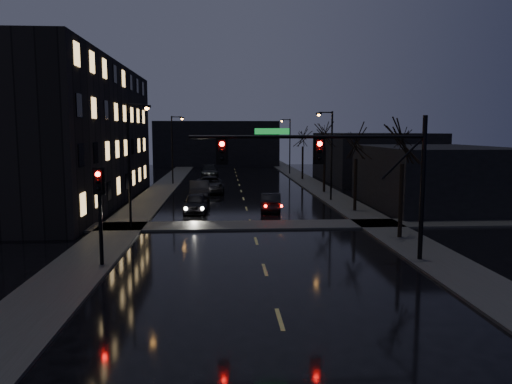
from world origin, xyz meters
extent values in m
plane|color=black|center=(0.00, 0.00, 0.00)|extent=(160.00, 160.00, 0.00)
cube|color=#2D2D2B|center=(-8.50, 35.00, 0.06)|extent=(3.00, 140.00, 0.12)
cube|color=#2D2D2B|center=(8.50, 35.00, 0.06)|extent=(3.00, 140.00, 0.12)
cube|color=#2D2D2B|center=(0.00, 18.50, 0.06)|extent=(40.00, 3.00, 0.12)
cube|color=black|center=(-16.50, 30.00, 6.00)|extent=(12.00, 30.00, 12.00)
cube|color=black|center=(15.50, 26.00, 2.50)|extent=(10.00, 14.00, 5.00)
cube|color=black|center=(17.00, 48.00, 3.00)|extent=(12.00, 18.00, 6.00)
cube|color=black|center=(-3.00, 78.00, 4.00)|extent=(22.00, 10.00, 8.00)
cylinder|color=black|center=(7.60, 9.00, 3.50)|extent=(0.22, 0.22, 7.00)
cylinder|color=black|center=(2.10, 9.00, 6.00)|extent=(11.00, 0.16, 0.16)
cylinder|color=black|center=(6.60, 9.00, 5.00)|extent=(2.05, 0.10, 2.05)
cube|color=#0C591E|center=(0.40, 9.00, 6.25)|extent=(1.60, 0.04, 0.28)
cube|color=black|center=(-1.90, 9.00, 5.35)|extent=(0.35, 0.28, 1.05)
sphere|color=#FF0705|center=(-1.90, 8.84, 5.68)|extent=(0.22, 0.22, 0.22)
cube|color=black|center=(2.60, 9.00, 5.35)|extent=(0.35, 0.28, 1.05)
sphere|color=#FF0705|center=(2.60, 8.84, 5.68)|extent=(0.22, 0.22, 0.22)
cylinder|color=black|center=(-7.50, 9.00, 2.20)|extent=(0.18, 0.18, 4.40)
cube|color=black|center=(-7.50, 9.00, 4.00)|extent=(0.35, 0.28, 1.05)
sphere|color=#FF0705|center=(-7.50, 8.84, 4.33)|extent=(0.22, 0.22, 0.22)
cylinder|color=black|center=(8.40, 14.00, 2.20)|extent=(0.24, 0.24, 4.40)
cylinder|color=black|center=(8.40, 24.00, 2.06)|extent=(0.24, 0.24, 4.12)
cylinder|color=black|center=(8.40, 36.00, 2.34)|extent=(0.24, 0.24, 4.68)
cylinder|color=black|center=(8.40, 50.00, 2.15)|extent=(0.24, 0.24, 4.29)
cylinder|color=black|center=(-7.80, 18.00, 4.00)|extent=(0.16, 0.16, 8.00)
cylinder|color=black|center=(-7.20, 18.00, 7.90)|extent=(1.20, 0.10, 0.10)
cube|color=black|center=(-6.60, 18.00, 7.80)|extent=(0.50, 0.25, 0.15)
sphere|color=orange|center=(-6.60, 18.00, 7.70)|extent=(0.28, 0.28, 0.28)
cylinder|color=black|center=(-7.80, 45.00, 4.00)|extent=(0.16, 0.16, 8.00)
cylinder|color=black|center=(-7.20, 45.00, 7.90)|extent=(1.20, 0.10, 0.10)
cube|color=black|center=(-6.60, 45.00, 7.80)|extent=(0.50, 0.25, 0.15)
sphere|color=orange|center=(-6.60, 45.00, 7.70)|extent=(0.28, 0.28, 0.28)
cylinder|color=black|center=(7.80, 30.00, 4.00)|extent=(0.16, 0.16, 8.00)
cylinder|color=black|center=(7.20, 30.00, 7.90)|extent=(1.20, 0.10, 0.10)
cube|color=black|center=(6.60, 30.00, 7.80)|extent=(0.50, 0.25, 0.15)
sphere|color=orange|center=(6.60, 30.00, 7.70)|extent=(0.28, 0.28, 0.28)
cylinder|color=black|center=(7.80, 58.00, 4.00)|extent=(0.16, 0.16, 8.00)
cylinder|color=black|center=(7.20, 58.00, 7.90)|extent=(1.20, 0.10, 0.10)
cube|color=black|center=(6.60, 58.00, 7.80)|extent=(0.50, 0.25, 0.15)
sphere|color=orange|center=(6.60, 58.00, 7.70)|extent=(0.28, 0.28, 0.28)
imported|color=black|center=(-4.00, 24.38, 0.75)|extent=(1.82, 4.42, 1.50)
imported|color=black|center=(-4.06, 31.93, 0.85)|extent=(2.11, 5.26, 1.70)
imported|color=black|center=(-3.26, 36.92, 0.82)|extent=(3.07, 6.06, 1.64)
imported|color=black|center=(-3.75, 54.86, 0.81)|extent=(2.62, 5.74, 1.63)
imported|color=black|center=(1.88, 24.88, 0.72)|extent=(1.92, 4.48, 1.43)
camera|label=1|loc=(-1.84, -13.96, 6.26)|focal=35.00mm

